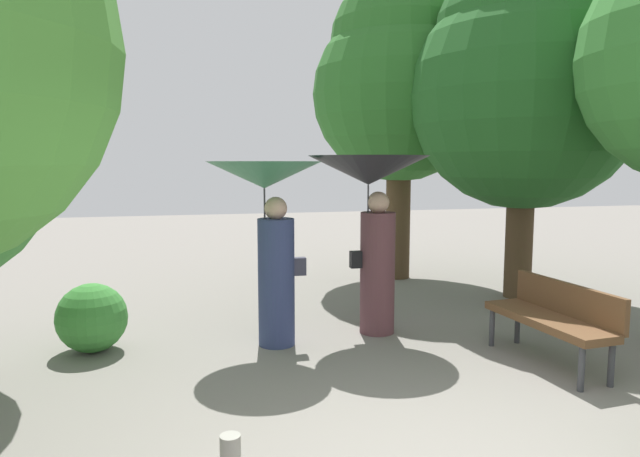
{
  "coord_description": "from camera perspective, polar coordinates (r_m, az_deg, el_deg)",
  "views": [
    {
      "loc": [
        -1.65,
        -2.85,
        2.05
      ],
      "look_at": [
        0.0,
        3.79,
        1.25
      ],
      "focal_mm": 31.62,
      "sensor_mm": 36.0,
      "label": 1
    }
  ],
  "objects": [
    {
      "name": "tree_far_back",
      "position": [
        10.17,
        8.12,
        14.81
      ],
      "size": [
        3.03,
        3.03,
        5.31
      ],
      "color": "#4C3823",
      "rests_on": "ground"
    },
    {
      "name": "bush_path_left",
      "position": [
        6.66,
        -22.09,
        -8.37
      ],
      "size": [
        0.75,
        0.75,
        0.75
      ],
      "primitive_type": "sphere",
      "color": "#387F33",
      "rests_on": "ground"
    },
    {
      "name": "tree_mid_right",
      "position": [
        9.1,
        20.1,
        14.18
      ],
      "size": [
        3.38,
        3.38,
        5.21
      ],
      "color": "#4C3823",
      "rests_on": "ground"
    },
    {
      "name": "person_right",
      "position": [
        6.68,
        5.18,
        3.02
      ],
      "size": [
        1.43,
        1.43,
        2.13
      ],
      "rotation": [
        0.0,
        0.0,
        1.55
      ],
      "color": "#563338",
      "rests_on": "ground"
    },
    {
      "name": "park_bench",
      "position": [
        6.26,
        22.58,
        -8.07
      ],
      "size": [
        0.6,
        1.53,
        0.83
      ],
      "rotation": [
        0.0,
        0.0,
        -1.5
      ],
      "color": "#38383D",
      "rests_on": "ground"
    },
    {
      "name": "person_left",
      "position": [
        6.23,
        -5.22,
        1.66
      ],
      "size": [
        1.26,
        1.26,
        2.06
      ],
      "rotation": [
        0.0,
        0.0,
        1.55
      ],
      "color": "navy",
      "rests_on": "ground"
    }
  ]
}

